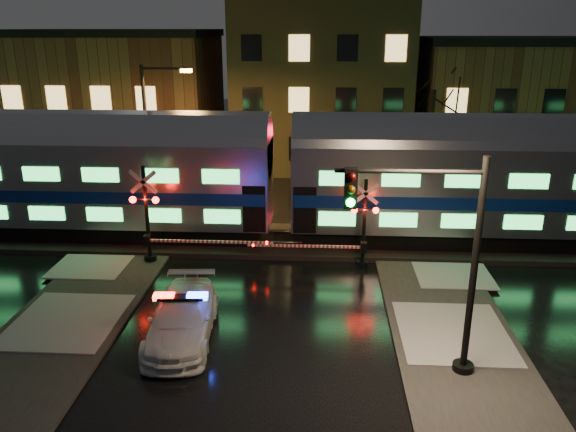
% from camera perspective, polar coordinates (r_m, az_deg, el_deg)
% --- Properties ---
extents(ground, '(120.00, 120.00, 0.00)m').
position_cam_1_polar(ground, '(21.86, -2.37, -7.54)').
color(ground, black).
rests_on(ground, ground).
extents(ballast, '(90.00, 4.20, 0.24)m').
position_cam_1_polar(ballast, '(26.38, -1.31, -2.52)').
color(ballast, black).
rests_on(ballast, ground).
extents(sidewalk_left, '(4.00, 20.00, 0.12)m').
position_cam_1_polar(sidewalk_left, '(18.64, -25.37, -14.30)').
color(sidewalk_left, '#2D2D2D').
rests_on(sidewalk_left, ground).
extents(sidewalk_right, '(4.00, 20.00, 0.12)m').
position_cam_1_polar(sidewalk_right, '(17.15, 18.58, -16.42)').
color(sidewalk_right, '#2D2D2D').
rests_on(sidewalk_right, ground).
extents(building_left, '(14.00, 10.00, 9.00)m').
position_cam_1_polar(building_left, '(44.45, -16.77, 11.23)').
color(building_left, brown).
rests_on(building_left, ground).
extents(building_mid, '(12.00, 11.00, 11.50)m').
position_cam_1_polar(building_mid, '(42.19, 3.38, 13.32)').
color(building_mid, brown).
rests_on(building_mid, ground).
extents(building_right, '(12.00, 10.00, 8.50)m').
position_cam_1_polar(building_right, '(43.82, 20.89, 10.38)').
color(building_right, brown).
rests_on(building_right, ground).
extents(train, '(51.00, 3.12, 5.92)m').
position_cam_1_polar(train, '(25.35, -0.65, 4.36)').
color(train, black).
rests_on(train, ballast).
extents(police_car, '(2.35, 5.03, 1.58)m').
position_cam_1_polar(police_car, '(18.73, -10.71, -10.16)').
color(police_car, white).
rests_on(police_car, ground).
extents(crossing_signal_right, '(5.45, 0.64, 3.86)m').
position_cam_1_polar(crossing_signal_right, '(23.30, 6.83, -1.70)').
color(crossing_signal_right, black).
rests_on(crossing_signal_right, ground).
extents(crossing_signal_left, '(6.03, 0.67, 4.27)m').
position_cam_1_polar(crossing_signal_left, '(24.20, -13.34, -0.86)').
color(crossing_signal_left, black).
rests_on(crossing_signal_left, ground).
extents(traffic_light, '(4.20, 0.73, 6.50)m').
position_cam_1_polar(traffic_light, '(15.96, 14.92, -4.82)').
color(traffic_light, black).
rests_on(traffic_light, ground).
extents(streetlight, '(2.63, 0.28, 7.87)m').
position_cam_1_polar(streetlight, '(30.26, -13.68, 8.42)').
color(streetlight, black).
rests_on(streetlight, ground).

